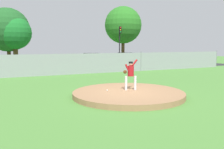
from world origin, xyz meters
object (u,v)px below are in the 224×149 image
parked_car_burgundy (129,60)px  traffic_cone_orange (21,71)px  pitcher_youth (130,73)px  parked_car_white (94,61)px  baseball (107,90)px  traffic_light_far (120,39)px

parked_car_burgundy → traffic_cone_orange: 12.29m
pitcher_youth → parked_car_white: bearing=77.1°
parked_car_white → parked_car_burgundy: 4.38m
baseball → traffic_light_far: bearing=61.7°
baseball → traffic_light_far: (9.66, 17.96, 3.11)m
parked_car_burgundy → traffic_light_far: traffic_light_far is taller
baseball → traffic_light_far: traffic_light_far is taller
baseball → parked_car_white: 14.29m
baseball → traffic_cone_orange: traffic_cone_orange is taller
parked_car_white → traffic_cone_orange: bearing=-163.3°
traffic_cone_orange → traffic_light_far: traffic_light_far is taller
pitcher_youth → traffic_light_far: size_ratio=0.32×
pitcher_youth → baseball: (-1.19, 0.26, -0.87)m
pitcher_youth → parked_car_burgundy: (7.56, 14.08, -0.35)m
pitcher_youth → traffic_cone_orange: (-4.47, 11.56, -0.89)m
traffic_light_far → baseball: bearing=-118.3°
baseball → parked_car_burgundy: (8.74, 13.83, 0.51)m
baseball → parked_car_burgundy: bearing=57.7°
parked_car_burgundy → traffic_cone_orange: size_ratio=8.93×
parked_car_burgundy → pitcher_youth: bearing=-118.2°
parked_car_white → traffic_cone_orange: (-7.65, -2.29, -0.55)m
parked_car_burgundy → traffic_light_far: size_ratio=0.99×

